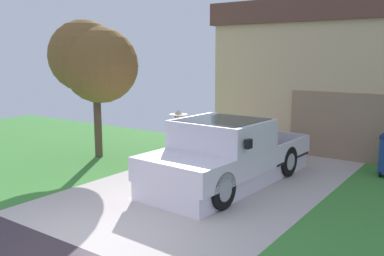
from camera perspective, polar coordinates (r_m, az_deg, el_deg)
pickup_truck at (r=10.20m, az=4.24°, el=-3.88°), size 2.27×5.15×1.63m
person_with_hat at (r=11.28m, az=-1.85°, el=-0.95°), size 0.50×0.50×1.71m
handbag at (r=11.42m, az=-2.88°, el=-5.35°), size 0.36×0.16×0.45m
house_with_garage at (r=16.48m, az=21.46°, el=6.89°), size 8.46×6.62×4.92m
front_yard_tree at (r=12.99m, az=-13.37°, el=8.87°), size 2.79×2.29×4.21m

